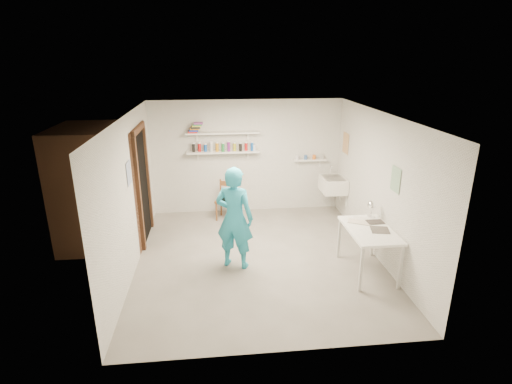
{
  "coord_description": "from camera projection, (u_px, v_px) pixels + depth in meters",
  "views": [
    {
      "loc": [
        -0.68,
        -5.96,
        3.26
      ],
      "look_at": [
        0.0,
        0.4,
        1.05
      ],
      "focal_mm": 28.0,
      "sensor_mm": 36.0,
      "label": 1
    }
  ],
  "objects": [
    {
      "name": "wall_clock",
      "position": [
        228.0,
        197.0,
        6.34
      ],
      "size": [
        0.29,
        0.15,
        0.3
      ],
      "primitive_type": "cylinder",
      "rotation": [
        1.57,
        0.0,
        -0.39
      ],
      "color": "beige",
      "rests_on": "man"
    },
    {
      "name": "wall_right",
      "position": [
        380.0,
        187.0,
        6.54
      ],
      "size": [
        0.02,
        4.5,
        2.4
      ],
      "primitive_type": "cube",
      "color": "silver",
      "rests_on": "ground"
    },
    {
      "name": "ledge_pots",
      "position": [
        310.0,
        157.0,
        8.52
      ],
      "size": [
        0.48,
        0.07,
        0.09
      ],
      "color": "silver",
      "rests_on": "ledge_shelf"
    },
    {
      "name": "work_table",
      "position": [
        368.0,
        251.0,
        6.2
      ],
      "size": [
        0.67,
        1.11,
        0.74
      ],
      "primitive_type": "cube",
      "color": "white",
      "rests_on": "ground"
    },
    {
      "name": "desk_lamp",
      "position": [
        372.0,
        205.0,
        6.44
      ],
      "size": [
        0.14,
        0.14,
        0.14
      ],
      "primitive_type": "sphere",
      "color": "white",
      "rests_on": "work_table"
    },
    {
      "name": "door_jamb_near",
      "position": [
        139.0,
        196.0,
        6.73
      ],
      "size": [
        0.06,
        0.1,
        2.0
      ],
      "primitive_type": "cube",
      "color": "brown",
      "rests_on": "ground"
    },
    {
      "name": "belfast_sink",
      "position": [
        333.0,
        185.0,
        8.28
      ],
      "size": [
        0.48,
        0.6,
        0.3
      ],
      "primitive_type": "cube",
      "color": "white",
      "rests_on": "wall_right"
    },
    {
      "name": "corridor_box",
      "position": [
        102.0,
        185.0,
        7.11
      ],
      "size": [
        1.4,
        1.5,
        2.1
      ],
      "primitive_type": "cube",
      "color": "brown",
      "rests_on": "ground"
    },
    {
      "name": "floor",
      "position": [
        259.0,
        259.0,
        6.74
      ],
      "size": [
        4.0,
        4.5,
        0.02
      ],
      "primitive_type": "cube",
      "color": "slate",
      "rests_on": "ground"
    },
    {
      "name": "shelf_upper",
      "position": [
        223.0,
        133.0,
        8.11
      ],
      "size": [
        1.5,
        0.22,
        0.03
      ],
      "primitive_type": "cube",
      "color": "white",
      "rests_on": "wall_back"
    },
    {
      "name": "wall_back",
      "position": [
        247.0,
        157.0,
        8.46
      ],
      "size": [
        4.0,
        0.02,
        2.4
      ],
      "primitive_type": "cube",
      "color": "silver",
      "rests_on": "ground"
    },
    {
      "name": "poster_right_b",
      "position": [
        396.0,
        180.0,
        5.93
      ],
      "size": [
        0.01,
        0.3,
        0.38
      ],
      "primitive_type": "cube",
      "color": "#3F724C",
      "rests_on": "wall_right"
    },
    {
      "name": "wall_left",
      "position": [
        129.0,
        196.0,
        6.14
      ],
      "size": [
        0.02,
        4.5,
        2.4
      ],
      "primitive_type": "cube",
      "color": "silver",
      "rests_on": "ground"
    },
    {
      "name": "book_stack",
      "position": [
        196.0,
        128.0,
        8.02
      ],
      "size": [
        0.3,
        0.14,
        0.2
      ],
      "color": "red",
      "rests_on": "shelf_upper"
    },
    {
      "name": "wall_front",
      "position": [
        283.0,
        260.0,
        4.22
      ],
      "size": [
        4.0,
        0.02,
        2.4
      ],
      "primitive_type": "cube",
      "color": "silver",
      "rests_on": "ground"
    },
    {
      "name": "man",
      "position": [
        234.0,
        218.0,
        6.24
      ],
      "size": [
        0.71,
        0.6,
        1.67
      ],
      "primitive_type": "imported",
      "rotation": [
        0.0,
        0.0,
        2.75
      ],
      "color": "#259CB9",
      "rests_on": "ground"
    },
    {
      "name": "shelf_lower",
      "position": [
        223.0,
        152.0,
        8.24
      ],
      "size": [
        1.5,
        0.22,
        0.03
      ],
      "primitive_type": "cube",
      "color": "white",
      "rests_on": "wall_back"
    },
    {
      "name": "ceiling",
      "position": [
        259.0,
        115.0,
        5.95
      ],
      "size": [
        4.0,
        4.5,
        0.02
      ],
      "primitive_type": "cube",
      "color": "silver",
      "rests_on": "wall_back"
    },
    {
      "name": "door_jamb_far",
      "position": [
        148.0,
        179.0,
        7.67
      ],
      "size": [
        0.06,
        0.1,
        2.0
      ],
      "primitive_type": "cube",
      "color": "brown",
      "rests_on": "ground"
    },
    {
      "name": "poster_right_a",
      "position": [
        346.0,
        143.0,
        8.12
      ],
      "size": [
        0.01,
        0.34,
        0.42
      ],
      "primitive_type": "cube",
      "color": "#995933",
      "rests_on": "wall_right"
    },
    {
      "name": "spray_cans",
      "position": [
        223.0,
        147.0,
        8.21
      ],
      "size": [
        1.34,
        0.06,
        0.17
      ],
      "color": "black",
      "rests_on": "shelf_lower"
    },
    {
      "name": "wooden_chair",
      "position": [
        226.0,
        200.0,
        8.24
      ],
      "size": [
        0.48,
        0.47,
        0.81
      ],
      "primitive_type": "cube",
      "rotation": [
        0.0,
        0.0,
        -0.35
      ],
      "color": "brown",
      "rests_on": "ground"
    },
    {
      "name": "ledge_shelf",
      "position": [
        310.0,
        160.0,
        8.54
      ],
      "size": [
        0.7,
        0.14,
        0.03
      ],
      "primitive_type": "cube",
      "color": "white",
      "rests_on": "wall_back"
    },
    {
      "name": "poster_left",
      "position": [
        129.0,
        173.0,
        6.07
      ],
      "size": [
        0.01,
        0.28,
        0.36
      ],
      "primitive_type": "cube",
      "color": "#334C7F",
      "rests_on": "wall_left"
    },
    {
      "name": "door_lintel",
      "position": [
        138.0,
        129.0,
        6.85
      ],
      "size": [
        0.06,
        1.05,
        0.1
      ],
      "primitive_type": "cube",
      "color": "brown",
      "rests_on": "wall_left"
    },
    {
      "name": "papers",
      "position": [
        370.0,
        228.0,
        6.07
      ],
      "size": [
        0.3,
        0.22,
        0.02
      ],
      "color": "silver",
      "rests_on": "work_table"
    },
    {
      "name": "doorway_recess",
      "position": [
        143.0,
        187.0,
        7.19
      ],
      "size": [
        0.02,
        0.9,
        2.0
      ],
      "primitive_type": "cube",
      "color": "black",
      "rests_on": "wall_left"
    }
  ]
}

